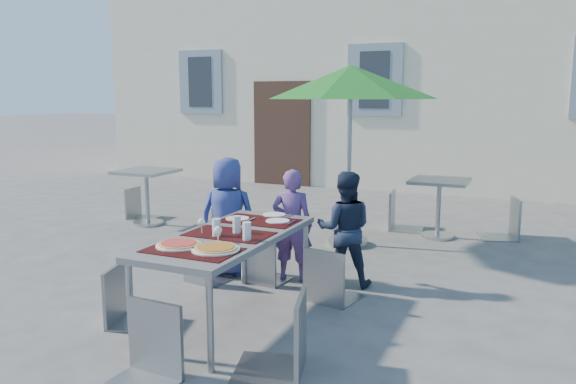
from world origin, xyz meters
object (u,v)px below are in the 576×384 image
at_px(pizza_near_left, 179,244).
at_px(chair_5, 143,297).
at_px(pizza_near_right, 216,248).
at_px(bg_chair_l_1, 400,187).
at_px(patio_umbrella, 351,84).
at_px(chair_0, 204,233).
at_px(child_0, 228,216).
at_px(child_1, 292,225).
at_px(chair_3, 124,261).
at_px(cafe_table_0, 147,186).
at_px(chair_1, 264,235).
at_px(bg_chair_l_0, 137,185).
at_px(chair_2, 330,242).
at_px(chair_4, 285,286).
at_px(bg_chair_r_1, 508,193).
at_px(cafe_table_1, 439,197).
at_px(child_2, 345,229).
at_px(dining_table, 229,240).
at_px(bg_chair_r_0, 218,189).

distance_m(pizza_near_left, chair_5, 0.71).
bearing_deg(pizza_near_right, pizza_near_left, -177.34).
height_order(pizza_near_left, bg_chair_l_1, bg_chair_l_1).
xyz_separation_m(chair_5, patio_umbrella, (0.14, 3.92, 1.44)).
distance_m(pizza_near_right, chair_0, 1.54).
bearing_deg(child_0, child_1, 175.12).
xyz_separation_m(child_1, chair_3, (-0.83, -1.60, -0.04)).
relative_size(chair_3, cafe_table_0, 1.12).
bearing_deg(pizza_near_right, child_0, 117.18).
height_order(chair_1, bg_chair_l_0, bg_chair_l_0).
bearing_deg(pizza_near_right, chair_2, 69.11).
bearing_deg(chair_0, chair_4, -42.28).
height_order(child_0, chair_1, child_0).
distance_m(chair_5, bg_chair_l_1, 5.07).
bearing_deg(bg_chair_r_1, chair_5, -111.13).
bearing_deg(chair_5, pizza_near_right, 77.95).
bearing_deg(chair_5, chair_1, 94.74).
xyz_separation_m(child_1, cafe_table_1, (1.09, 2.43, -0.02)).
distance_m(chair_0, chair_4, 2.07).
bearing_deg(chair_0, child_1, 29.10).
xyz_separation_m(child_2, bg_chair_l_0, (-3.94, 1.70, -0.05)).
bearing_deg(bg_chair_l_0, cafe_table_0, -36.02).
bearing_deg(bg_chair_l_0, chair_5, -50.79).
distance_m(cafe_table_0, bg_chair_l_1, 3.70).
bearing_deg(dining_table, cafe_table_1, 72.37).
xyz_separation_m(child_1, chair_5, (-0.04, -2.34, 0.02)).
bearing_deg(bg_chair_r_0, chair_1, -48.85).
relative_size(dining_table, child_2, 1.59).
xyz_separation_m(chair_1, bg_chair_r_1, (2.15, 2.98, 0.11)).
relative_size(dining_table, patio_umbrella, 0.82).
xyz_separation_m(chair_4, bg_chair_l_0, (-4.14, 3.61, -0.09)).
height_order(pizza_near_right, bg_chair_l_1, bg_chair_l_1).
distance_m(bg_chair_r_0, bg_chair_l_1, 2.63).
relative_size(child_2, bg_chair_l_1, 1.13).
height_order(dining_table, cafe_table_1, cafe_table_1).
xyz_separation_m(child_1, bg_chair_l_1, (0.50, 2.70, 0.03)).
bearing_deg(chair_4, pizza_near_right, 165.59).
xyz_separation_m(pizza_near_left, chair_4, (0.96, -0.15, -0.15)).
relative_size(child_1, bg_chair_r_1, 1.12).
relative_size(dining_table, bg_chair_l_1, 1.80).
xyz_separation_m(child_0, child_1, (0.70, 0.10, -0.05)).
bearing_deg(child_1, child_0, -1.58).
relative_size(child_1, chair_1, 1.34).
bearing_deg(bg_chair_r_1, bg_chair_r_0, -165.78).
bearing_deg(chair_5, chair_0, 111.38).
height_order(child_1, bg_chair_l_1, child_1).
bearing_deg(cafe_table_0, child_2, -21.67).
bearing_deg(chair_3, chair_2, 39.59).
xyz_separation_m(child_1, bg_chair_r_1, (1.93, 2.76, 0.03)).
bearing_deg(chair_3, pizza_near_left, -7.73).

